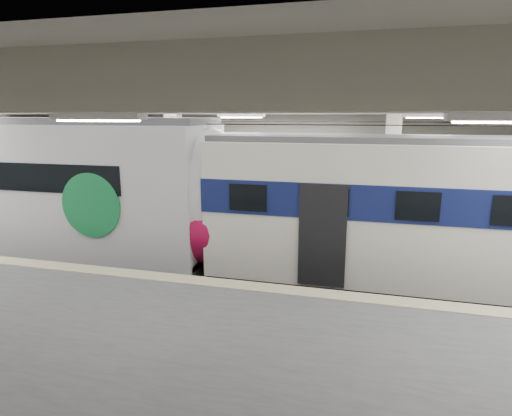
# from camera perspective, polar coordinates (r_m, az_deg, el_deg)

# --- Properties ---
(station_hall) EXTENTS (36.00, 24.00, 5.75)m
(station_hall) POSITION_cam_1_polar(r_m,az_deg,el_deg) (11.39, -7.36, 3.48)
(station_hall) COLOR black
(station_hall) RESTS_ON ground
(modern_emu) EXTENTS (15.37, 3.17, 4.88)m
(modern_emu) POSITION_cam_1_polar(r_m,az_deg,el_deg) (16.15, -25.18, 1.97)
(modern_emu) COLOR silver
(modern_emu) RESTS_ON ground
(older_rer) EXTENTS (13.39, 2.96, 4.42)m
(older_rer) POSITION_cam_1_polar(r_m,az_deg,el_deg) (12.64, 24.58, -0.94)
(older_rer) COLOR white
(older_rer) RESTS_ON ground
(far_train) EXTENTS (13.21, 3.34, 4.22)m
(far_train) POSITION_cam_1_polar(r_m,az_deg,el_deg) (21.06, -17.31, 4.15)
(far_train) COLOR silver
(far_train) RESTS_ON ground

